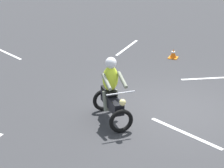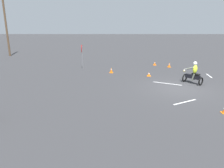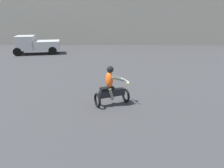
{
  "view_description": "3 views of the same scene",
  "coord_description": "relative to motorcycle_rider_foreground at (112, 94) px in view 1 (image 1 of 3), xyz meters",
  "views": [
    {
      "loc": [
        10.39,
        2.25,
        5.0
      ],
      "look_at": [
        1.21,
        -1.33,
        1.0
      ],
      "focal_mm": 70.0,
      "sensor_mm": 36.0,
      "label": 1
    },
    {
      "loc": [
        -14.35,
        4.59,
        4.53
      ],
      "look_at": [
        -2.01,
        4.62,
        0.9
      ],
      "focal_mm": 35.0,
      "sensor_mm": 36.0,
      "label": 2
    },
    {
      "loc": [
        -5.1,
        2.12,
        3.57
      ],
      "look_at": [
        -5.24,
        10.57,
        0.9
      ],
      "focal_mm": 35.0,
      "sensor_mm": 36.0,
      "label": 3
    }
  ],
  "objects": [
    {
      "name": "traffic_cone_mid_center",
      "position": [
        -5.35,
        0.26,
        -0.57
      ],
      "size": [
        0.32,
        0.32,
        0.34
      ],
      "color": "orange",
      "rests_on": "ground"
    },
    {
      "name": "motorcycle_rider_foreground",
      "position": [
        0.0,
        0.0,
        0.0
      ],
      "size": [
        1.45,
        1.37,
        1.66
      ],
      "rotation": [
        0.0,
        0.0,
        5.43
      ],
      "color": "black",
      "rests_on": "ground"
    },
    {
      "name": "lane_stripe_w",
      "position": [
        -5.94,
        -1.69,
        -0.72
      ],
      "size": [
        2.11,
        0.18,
        0.01
      ],
      "primitive_type": "cube",
      "rotation": [
        0.0,
        0.0,
        4.67
      ],
      "color": "silver",
      "rests_on": "ground"
    },
    {
      "name": "ground_plane",
      "position": [
        -1.19,
        1.35,
        -0.73
      ],
      "size": [
        120.0,
        120.0,
        0.0
      ],
      "primitive_type": "plane",
      "color": "#333335"
    },
    {
      "name": "lane_stripe_ne",
      "position": [
        -0.0,
        1.89,
        -0.72
      ],
      "size": [
        1.0,
        1.94,
        0.01
      ],
      "primitive_type": "cube",
      "rotation": [
        0.0,
        0.0,
        2.69
      ],
      "color": "silver",
      "rests_on": "ground"
    },
    {
      "name": "lane_stripe_sw",
      "position": [
        -3.66,
        -5.54,
        -0.72
      ],
      "size": [
        0.92,
        1.7,
        0.01
      ],
      "primitive_type": "cube",
      "rotation": [
        0.0,
        0.0,
        5.82
      ],
      "color": "silver",
      "rests_on": "ground"
    },
    {
      "name": "lane_stripe_nw",
      "position": [
        -3.81,
        1.78,
        -0.72
      ],
      "size": [
        0.93,
        1.58,
        0.01
      ],
      "primitive_type": "cube",
      "rotation": [
        0.0,
        0.0,
        3.65
      ],
      "color": "silver",
      "rests_on": "ground"
    }
  ]
}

